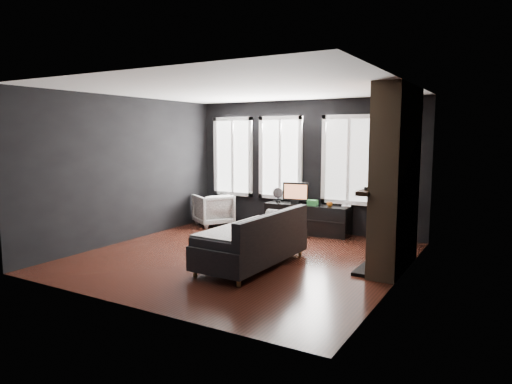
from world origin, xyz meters
The scene contains 18 objects.
floor centered at (0.00, 0.00, 0.00)m, with size 5.00×5.00×0.00m, color black.
ceiling centered at (0.00, 0.00, 2.70)m, with size 5.00×5.00×0.00m, color white.
wall_back centered at (0.00, 2.50, 1.35)m, with size 5.00×0.02×2.70m, color black.
wall_left centered at (-2.50, 0.00, 1.35)m, with size 0.02×5.00×2.70m, color black.
wall_right centered at (2.50, 0.00, 1.35)m, with size 0.02×5.00×2.70m, color black.
windows centered at (-0.45, 2.46, 2.38)m, with size 4.00×0.16×1.76m, color white, non-canonical shape.
fireplace centered at (2.30, 0.60, 1.35)m, with size 0.70×1.62×2.70m, color #93724C, non-canonical shape.
sofa centered at (0.39, -0.33, 0.43)m, with size 1.00×2.00×0.86m, color #242326, non-canonical shape.
stripe_pillow centered at (0.63, 0.20, 0.62)m, with size 0.08×0.33×0.33m, color gray.
armchair centered at (-1.95, 1.95, 0.38)m, with size 0.74×0.70×0.77m, color silver.
media_console centered at (0.20, 2.24, 0.30)m, with size 1.73×0.54×0.59m, color black, non-canonical shape.
monitor centered at (-0.07, 2.22, 0.84)m, with size 0.55×0.12×0.49m, color black, non-canonical shape.
desk_fan centered at (-0.49, 2.24, 0.75)m, with size 0.22×0.22×0.31m, color gray, non-canonical shape.
mug centered at (0.68, 2.18, 0.65)m, with size 0.11×0.09×0.11m, color orange.
book centered at (0.87, 2.35, 0.72)m, with size 0.18×0.02×0.25m, color tan.
storage_box centered at (0.33, 2.16, 0.65)m, with size 0.20×0.13×0.11m, color #2B7636.
mantel_vase centered at (2.05, 1.05, 1.32)m, with size 0.17×0.18×0.17m, color yellow.
mantel_clock centered at (2.05, 0.05, 1.25)m, with size 0.11×0.11×0.04m, color black.
Camera 1 is at (3.86, -6.19, 2.00)m, focal length 32.00 mm.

